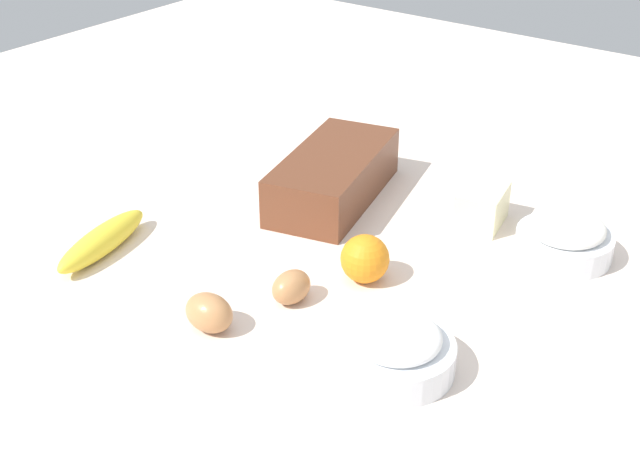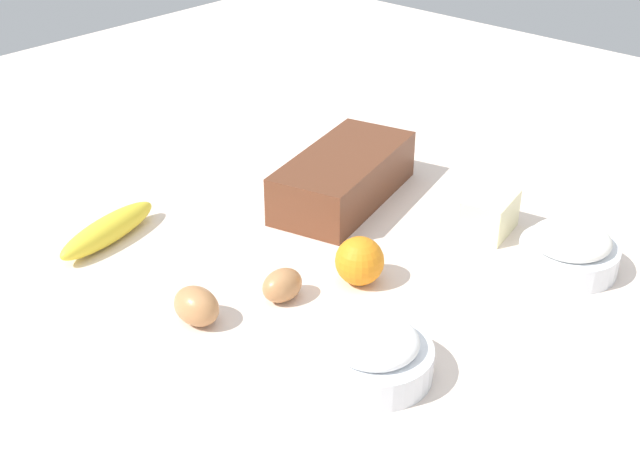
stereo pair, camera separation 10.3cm
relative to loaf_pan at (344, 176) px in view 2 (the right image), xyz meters
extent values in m
cube|color=beige|center=(-0.15, -0.09, -0.05)|extent=(2.40, 2.40, 0.02)
cube|color=brown|center=(0.00, 0.00, 0.00)|extent=(0.30, 0.19, 0.08)
cube|color=black|center=(0.00, 0.00, 0.00)|extent=(0.29, 0.18, 0.07)
cylinder|color=white|center=(0.05, -0.38, -0.02)|extent=(0.14, 0.14, 0.04)
torus|color=white|center=(0.05, -0.38, -0.01)|extent=(0.14, 0.14, 0.01)
ellipsoid|color=white|center=(0.05, -0.38, 0.01)|extent=(0.11, 0.11, 0.04)
cylinder|color=white|center=(-0.32, -0.32, -0.02)|extent=(0.14, 0.14, 0.04)
torus|color=white|center=(-0.32, -0.32, -0.01)|extent=(0.14, 0.14, 0.01)
ellipsoid|color=white|center=(-0.32, -0.32, 0.01)|extent=(0.11, 0.11, 0.04)
ellipsoid|color=yellow|center=(-0.34, 0.17, -0.02)|extent=(0.19, 0.08, 0.04)
sphere|color=orange|center=(-0.18, -0.18, -0.01)|extent=(0.07, 0.07, 0.07)
cube|color=#F4EDB2|center=(0.07, -0.24, -0.01)|extent=(0.10, 0.08, 0.06)
ellipsoid|color=#B57A4A|center=(-0.28, -0.13, -0.02)|extent=(0.06, 0.05, 0.04)
ellipsoid|color=#B77C4B|center=(-0.39, -0.09, -0.02)|extent=(0.05, 0.07, 0.05)
camera|label=1|loc=(-1.00, -0.71, 0.59)|focal=46.80mm
camera|label=2|loc=(-0.93, -0.79, 0.59)|focal=46.80mm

